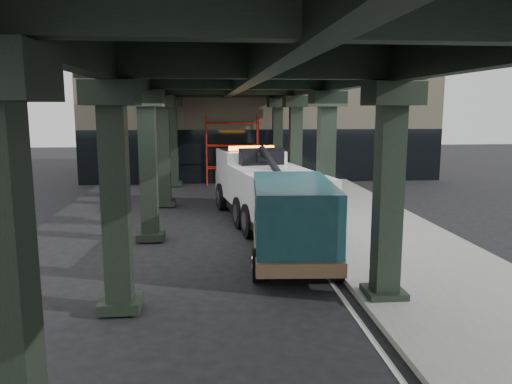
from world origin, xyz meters
TOP-DOWN VIEW (x-y plane):
  - ground at (0.00, 0.00)m, footprint 90.00×90.00m
  - sidewalk at (4.50, 2.00)m, footprint 5.00×40.00m
  - lane_stripe at (1.70, 2.00)m, footprint 0.12×38.00m
  - viaduct at (-0.40, 2.00)m, footprint 7.40×32.00m
  - building at (2.00, 20.00)m, footprint 22.00×10.00m
  - scaffolding at (0.00, 14.64)m, footprint 3.08×0.88m
  - tow_truck at (0.76, 4.70)m, footprint 3.86×9.39m
  - towed_van at (0.99, -0.58)m, footprint 2.76×6.06m

SIDE VIEW (x-z plane):
  - ground at x=0.00m, z-range 0.00..0.00m
  - lane_stripe at x=1.70m, z-range 0.00..0.01m
  - sidewalk at x=4.50m, z-range 0.00..0.15m
  - towed_van at x=0.99m, z-range 0.09..2.49m
  - tow_truck at x=0.76m, z-range -0.04..2.96m
  - scaffolding at x=0.00m, z-range 0.11..4.11m
  - building at x=2.00m, z-range 0.00..8.00m
  - viaduct at x=-0.40m, z-range 2.26..8.66m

